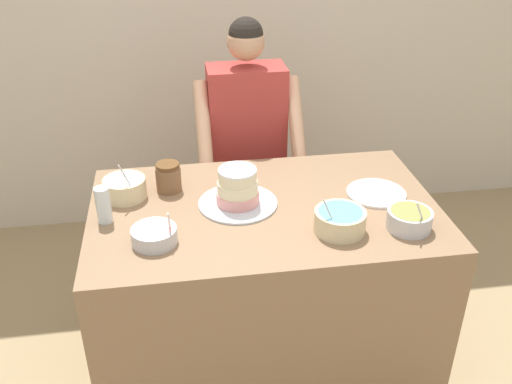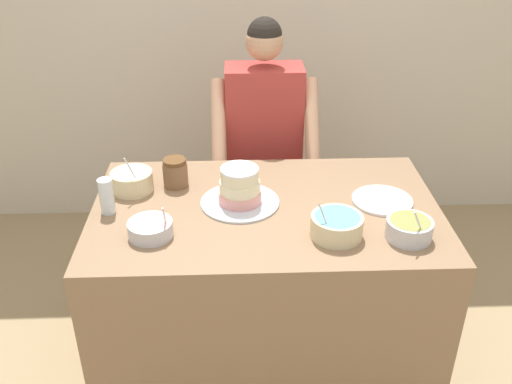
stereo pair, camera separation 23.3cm
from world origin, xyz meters
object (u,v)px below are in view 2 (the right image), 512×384
(ceramic_plate, at_px, (382,200))
(frosting_bowl_pink, at_px, (150,228))
(cake, at_px, (240,189))
(frosting_bowl_olive, at_px, (409,228))
(frosting_bowl_blue, at_px, (337,225))
(stoneware_jar, at_px, (175,173))
(frosting_bowl_white, at_px, (132,180))
(person_baker, at_px, (264,138))
(drinking_glass, at_px, (107,196))

(ceramic_plate, bearing_deg, frosting_bowl_pink, -166.79)
(cake, relative_size, frosting_bowl_olive, 1.88)
(frosting_bowl_blue, bearing_deg, stoneware_jar, 146.51)
(frosting_bowl_olive, relative_size, stoneware_jar, 1.38)
(frosting_bowl_white, xyz_separation_m, ceramic_plate, (1.09, -0.14, -0.04))
(stoneware_jar, bearing_deg, frosting_bowl_pink, -98.99)
(person_baker, bearing_deg, drinking_glass, -132.14)
(cake, xyz_separation_m, frosting_bowl_olive, (0.65, -0.29, -0.03))
(stoneware_jar, bearing_deg, frosting_bowl_olive, -26.15)
(cake, distance_m, drinking_glass, 0.55)
(frosting_bowl_blue, distance_m, drinking_glass, 0.95)
(drinking_glass, relative_size, stoneware_jar, 1.18)
(frosting_bowl_white, relative_size, ceramic_plate, 0.75)
(frosting_bowl_white, relative_size, stoneware_jar, 1.49)
(drinking_glass, bearing_deg, cake, 5.44)
(cake, distance_m, frosting_bowl_pink, 0.43)
(frosting_bowl_white, relative_size, frosting_bowl_olive, 1.08)
(frosting_bowl_olive, height_order, drinking_glass, frosting_bowl_olive)
(cake, height_order, frosting_bowl_blue, cake)
(person_baker, height_order, frosting_bowl_blue, person_baker)
(cake, height_order, ceramic_plate, cake)
(stoneware_jar, bearing_deg, drinking_glass, -139.51)
(frosting_bowl_blue, distance_m, stoneware_jar, 0.79)
(person_baker, distance_m, frosting_bowl_white, 0.84)
(frosting_bowl_pink, relative_size, frosting_bowl_olive, 0.98)
(person_baker, height_order, cake, person_baker)
(ceramic_plate, height_order, stoneware_jar, stoneware_jar)
(person_baker, relative_size, frosting_bowl_pink, 8.98)
(frosting_bowl_olive, relative_size, ceramic_plate, 0.69)
(drinking_glass, bearing_deg, frosting_bowl_pink, -42.83)
(frosting_bowl_blue, relative_size, drinking_glass, 1.32)
(ceramic_plate, xyz_separation_m, stoneware_jar, (-0.90, 0.18, 0.06))
(frosting_bowl_olive, xyz_separation_m, stoneware_jar, (-0.94, 0.46, 0.02))
(person_baker, distance_m, ceramic_plate, 0.86)
(frosting_bowl_blue, relative_size, ceramic_plate, 0.78)
(frosting_bowl_blue, xyz_separation_m, frosting_bowl_white, (-0.85, 0.40, 0.00))
(frosting_bowl_pink, bearing_deg, frosting_bowl_white, 108.66)
(frosting_bowl_olive, relative_size, drinking_glass, 1.16)
(cake, bearing_deg, ceramic_plate, -0.86)
(frosting_bowl_pink, distance_m, frosting_bowl_blue, 0.73)
(cake, height_order, frosting_bowl_white, frosting_bowl_white)
(cake, relative_size, ceramic_plate, 1.30)
(frosting_bowl_blue, xyz_separation_m, ceramic_plate, (0.24, 0.26, -0.04))
(frosting_bowl_olive, height_order, stoneware_jar, frosting_bowl_olive)
(person_baker, height_order, ceramic_plate, person_baker)
(frosting_bowl_blue, bearing_deg, person_baker, 103.47)
(person_baker, height_order, frosting_bowl_white, person_baker)
(frosting_bowl_pink, xyz_separation_m, frosting_bowl_white, (-0.13, 0.37, 0.01))
(ceramic_plate, bearing_deg, frosting_bowl_blue, -133.48)
(frosting_bowl_pink, bearing_deg, cake, 33.85)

